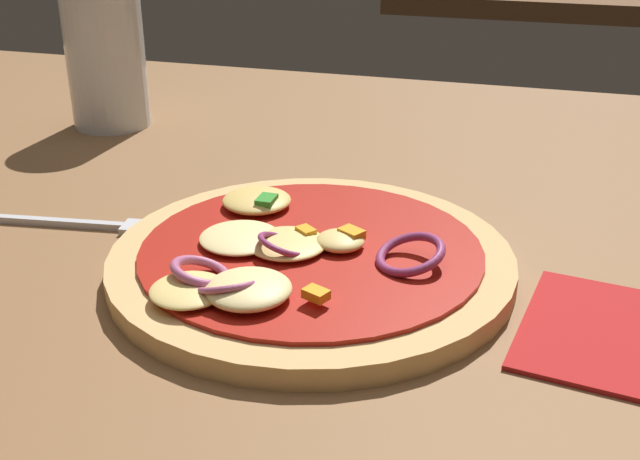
% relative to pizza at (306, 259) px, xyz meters
% --- Properties ---
extents(dining_table, '(1.31, 0.99, 0.04)m').
position_rel_pizza_xyz_m(dining_table, '(-0.02, -0.00, -0.03)').
color(dining_table, brown).
rests_on(dining_table, ground).
extents(pizza, '(0.25, 0.25, 0.03)m').
position_rel_pizza_xyz_m(pizza, '(0.00, 0.00, 0.00)').
color(pizza, tan).
rests_on(pizza, dining_table).
extents(fork, '(0.17, 0.03, 0.01)m').
position_rel_pizza_xyz_m(fork, '(-0.16, 0.02, -0.01)').
color(fork, silver).
rests_on(fork, dining_table).
extents(beer_glass, '(0.07, 0.07, 0.13)m').
position_rel_pizza_xyz_m(beer_glass, '(-0.27, 0.24, 0.05)').
color(beer_glass, silver).
rests_on(beer_glass, dining_table).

